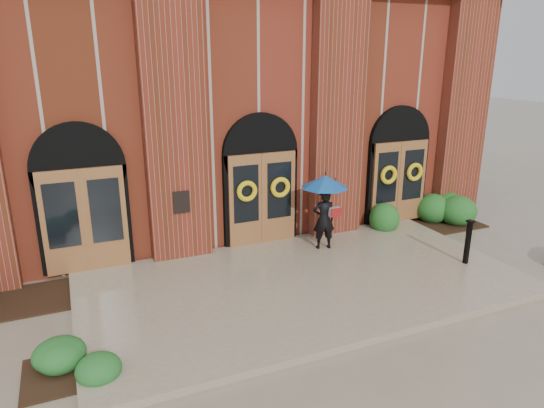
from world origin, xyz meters
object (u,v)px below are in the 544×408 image
metal_post (468,241)px  hedge_wall_right (425,214)px  man_with_umbrella (325,198)px  hedge_wall_left (23,283)px

metal_post → hedge_wall_right: bearing=68.7°
man_with_umbrella → hedge_wall_left: man_with_umbrella is taller
man_with_umbrella → hedge_wall_left: 7.32m
man_with_umbrella → hedge_wall_right: (3.86, 0.52, -1.11)m
metal_post → hedge_wall_left: 10.31m
man_with_umbrella → hedge_wall_right: bearing=-159.4°
man_with_umbrella → metal_post: (2.77, -2.29, -0.81)m
metal_post → hedge_wall_right: size_ratio=0.33×
hedge_wall_right → hedge_wall_left: bearing=-178.3°
metal_post → hedge_wall_left: metal_post is taller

